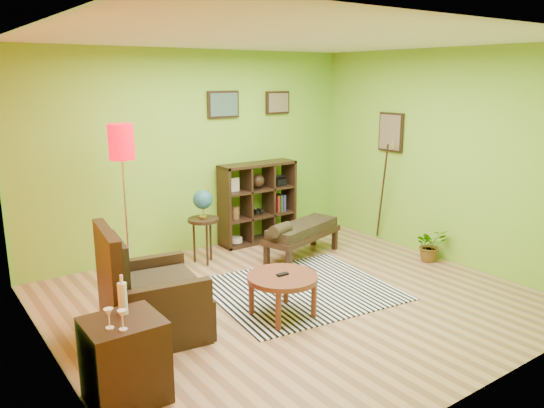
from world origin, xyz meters
TOP-DOWN VIEW (x-y plane):
  - ground at (0.00, 0.00)m, footprint 5.00×5.00m
  - room_shell at (-0.09, 0.01)m, footprint 5.04×4.54m
  - zebra_rug at (0.24, 0.17)m, footprint 2.21×1.99m
  - coffee_table at (-0.35, -0.26)m, footprint 0.73×0.73m
  - armchair at (-1.63, 0.16)m, footprint 1.03×1.03m
  - side_cabinet at (-2.20, -0.74)m, footprint 0.56×0.51m
  - floor_lamp at (-1.37, 1.36)m, footprint 0.29×0.29m
  - globe_table at (-0.22, 1.66)m, footprint 0.41×0.41m
  - cube_shelf at (0.91, 2.03)m, footprint 1.20×0.35m
  - bench at (0.95, 1.06)m, footprint 1.35×0.80m
  - potted_plant at (2.30, -0.05)m, footprint 0.53×0.56m

SIDE VIEW (x-z plane):
  - ground at x=0.00m, z-range 0.00..0.00m
  - zebra_rug at x=0.24m, z-range 0.00..0.01m
  - potted_plant at x=2.30m, z-range 0.00..0.35m
  - armchair at x=-1.63m, z-range -0.22..0.89m
  - side_cabinet at x=-2.20m, z-range -0.15..0.83m
  - bench at x=0.95m, z-range 0.08..0.67m
  - coffee_table at x=-0.35m, z-range 0.15..0.62m
  - cube_shelf at x=0.91m, z-range 0.00..1.20m
  - globe_table at x=-0.22m, z-range 0.26..1.26m
  - floor_lamp at x=-1.37m, z-range 0.60..2.53m
  - room_shell at x=-0.09m, z-range 0.39..3.21m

